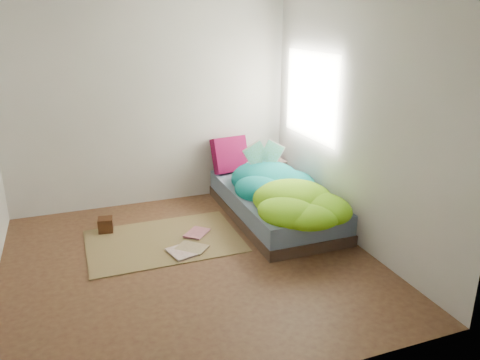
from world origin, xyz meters
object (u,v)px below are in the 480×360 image
object	(u,v)px
bed	(274,204)
floor_book_b	(189,232)
floor_book_a	(172,255)
open_book	(264,146)
wooden_box	(106,225)
pillow_magenta	(230,155)

from	to	relation	value
bed	floor_book_b	distance (m)	1.09
floor_book_a	open_book	bearing A→B (deg)	17.87
wooden_box	floor_book_a	xyz separation A→B (m)	(0.56, -0.83, -0.07)
pillow_magenta	floor_book_a	xyz separation A→B (m)	(-1.12, -1.42, -0.55)
pillow_magenta	floor_book_b	distance (m)	1.37
open_book	wooden_box	xyz separation A→B (m)	(-1.92, -0.04, -0.72)
bed	wooden_box	distance (m)	1.95
bed	floor_book_a	size ratio (longest dim) A/B	6.65
pillow_magenta	floor_book_b	size ratio (longest dim) A/B	1.64
pillow_magenta	wooden_box	size ratio (longest dim) A/B	2.95
wooden_box	pillow_magenta	bearing A→B (deg)	19.31
wooden_box	floor_book_b	xyz separation A→B (m)	(0.85, -0.36, -0.06)
open_book	floor_book_b	xyz separation A→B (m)	(-1.07, -0.40, -0.78)
bed	floor_book_b	bearing A→B (deg)	-175.74
wooden_box	floor_book_a	bearing A→B (deg)	-56.27
open_book	wooden_box	bearing A→B (deg)	-175.75
bed	open_book	bearing A→B (deg)	90.69
pillow_magenta	floor_book_a	world-z (taller)	pillow_magenta
wooden_box	floor_book_b	distance (m)	0.93
open_book	wooden_box	size ratio (longest dim) A/B	2.68
floor_book_b	open_book	bearing A→B (deg)	63.81
bed	pillow_magenta	bearing A→B (deg)	106.05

